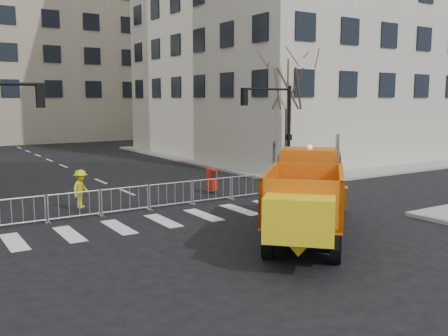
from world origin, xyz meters
TOP-DOWN VIEW (x-y plane):
  - ground at (0.00, 0.00)m, footprint 120.00×120.00m
  - sidewalk_back at (0.00, 8.50)m, footprint 64.00×5.00m
  - traffic_light_right at (8.50, 9.50)m, footprint 0.18×0.18m
  - crowd_barriers at (-0.75, 7.60)m, footprint 12.60×0.60m
  - street_tree at (9.20, 10.50)m, footprint 3.00×3.00m
  - plow_truck at (1.70, 0.47)m, footprint 8.01×8.01m
  - cop_a at (5.16, 2.67)m, footprint 0.64×0.43m
  - cop_b at (6.56, 4.34)m, footprint 1.05×0.87m
  - cop_c at (3.70, 2.64)m, footprint 0.69×1.12m
  - worker at (-3.24, 8.90)m, footprint 1.16×1.14m
  - newspaper_box at (3.48, 9.42)m, footprint 0.58×0.55m

SIDE VIEW (x-z plane):
  - ground at x=0.00m, z-range 0.00..0.00m
  - sidewalk_back at x=0.00m, z-range 0.00..0.15m
  - crowd_barriers at x=-0.75m, z-range 0.00..1.10m
  - newspaper_box at x=3.48m, z-range 0.15..1.25m
  - cop_a at x=5.16m, z-range 0.00..1.69m
  - cop_c at x=3.70m, z-range 0.00..1.77m
  - worker at x=-3.24m, z-range 0.15..1.75m
  - cop_b at x=6.56m, z-range 0.00..1.97m
  - plow_truck at x=1.70m, z-range -0.19..3.28m
  - traffic_light_right at x=8.50m, z-range 0.00..5.40m
  - street_tree at x=9.20m, z-range 0.00..7.50m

